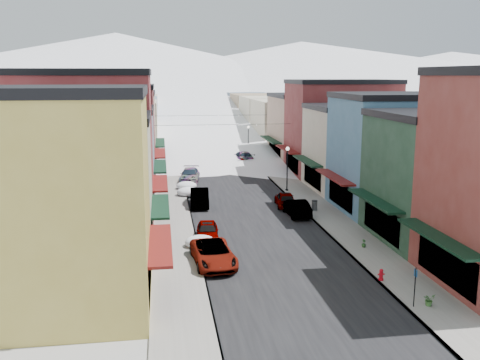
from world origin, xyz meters
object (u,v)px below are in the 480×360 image
object	(u,v)px
trash_can	(314,205)
streetlamp_near	(287,163)
car_silver_sedan	(207,231)
car_dark_hatch	(200,198)
car_green_sedan	(296,207)
fire_hydrant	(381,275)
car_white_suv	(213,254)

from	to	relation	value
trash_can	streetlamp_near	distance (m)	8.83
car_silver_sedan	car_dark_hatch	size ratio (longest dim) A/B	0.82
car_dark_hatch	car_green_sedan	distance (m)	9.35
trash_can	fire_hydrant	bearing A→B (deg)	-92.72
fire_hydrant	car_silver_sedan	bearing A→B (deg)	133.73
trash_can	car_dark_hatch	bearing A→B (deg)	160.28
trash_can	streetlamp_near	bearing A→B (deg)	93.53
car_silver_sedan	car_dark_hatch	world-z (taller)	car_dark_hatch
car_white_suv	car_green_sedan	xyz separation A→B (m)	(8.31, 11.13, -0.01)
car_dark_hatch	trash_can	xyz separation A→B (m)	(10.03, -3.59, -0.20)
car_dark_hatch	car_green_sedan	world-z (taller)	car_dark_hatch
car_dark_hatch	streetlamp_near	xyz separation A→B (m)	(9.50, 4.88, 2.24)
car_silver_sedan	car_white_suv	bearing A→B (deg)	-86.70
trash_can	car_silver_sedan	bearing A→B (deg)	-145.94
car_green_sedan	car_white_suv	bearing A→B (deg)	50.74
car_dark_hatch	car_white_suv	bearing A→B (deg)	-87.68
trash_can	streetlamp_near	xyz separation A→B (m)	(-0.52, 8.47, 2.44)
car_silver_sedan	trash_can	world-z (taller)	car_silver_sedan
car_dark_hatch	fire_hydrant	bearing A→B (deg)	-62.29
car_white_suv	trash_can	distance (m)	16.05
car_silver_sedan	trash_can	bearing A→B (deg)	38.37
car_silver_sedan	fire_hydrant	xyz separation A→B (m)	(9.41, -9.83, -0.21)
car_white_suv	fire_hydrant	distance (m)	10.48
car_silver_sedan	fire_hydrant	world-z (taller)	car_silver_sedan
trash_can	car_green_sedan	bearing A→B (deg)	-149.19
car_green_sedan	trash_can	bearing A→B (deg)	-151.71
car_dark_hatch	car_green_sedan	bearing A→B (deg)	-27.44
car_white_suv	streetlamp_near	xyz separation A→B (m)	(9.77, 20.78, 2.29)
car_white_suv	streetlamp_near	distance (m)	23.08
car_white_suv	car_green_sedan	distance (m)	13.89
car_silver_sedan	fire_hydrant	distance (m)	13.61
car_white_suv	trash_can	size ratio (longest dim) A/B	6.15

